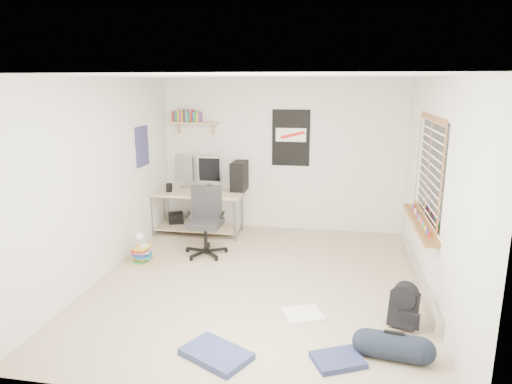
% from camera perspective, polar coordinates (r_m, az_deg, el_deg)
% --- Properties ---
extents(floor, '(4.00, 4.50, 0.01)m').
position_cam_1_polar(floor, '(5.82, 0.31, -11.25)').
color(floor, gray).
rests_on(floor, ground).
extents(ceiling, '(4.00, 4.50, 0.01)m').
position_cam_1_polar(ceiling, '(5.28, 0.35, 14.29)').
color(ceiling, white).
rests_on(ceiling, ground).
extents(back_wall, '(4.00, 0.01, 2.50)m').
position_cam_1_polar(back_wall, '(7.61, 3.23, 4.57)').
color(back_wall, silver).
rests_on(back_wall, ground).
extents(left_wall, '(0.01, 4.50, 2.50)m').
position_cam_1_polar(left_wall, '(6.08, -18.65, 1.58)').
color(left_wall, silver).
rests_on(left_wall, ground).
extents(right_wall, '(0.01, 4.50, 2.50)m').
position_cam_1_polar(right_wall, '(5.45, 21.57, 0.02)').
color(right_wall, silver).
rests_on(right_wall, ground).
extents(desk, '(1.64, 1.18, 0.69)m').
position_cam_1_polar(desk, '(7.55, -7.32, -2.48)').
color(desk, '#D2B592').
rests_on(desk, floor).
extents(monitor_left, '(0.40, 0.27, 0.44)m').
position_cam_1_polar(monitor_left, '(7.76, -8.82, 1.99)').
color(monitor_left, '#9A9B9F').
rests_on(monitor_left, desk).
extents(monitor_right, '(0.39, 0.10, 0.43)m').
position_cam_1_polar(monitor_right, '(7.56, -5.77, 1.78)').
color(monitor_right, '#9B9B9F').
rests_on(monitor_right, desk).
extents(pc_tower, '(0.22, 0.47, 0.49)m').
position_cam_1_polar(pc_tower, '(7.50, -2.09, 1.96)').
color(pc_tower, black).
rests_on(pc_tower, desk).
extents(keyboard, '(0.42, 0.24, 0.02)m').
position_cam_1_polar(keyboard, '(7.62, -8.73, 0.19)').
color(keyboard, black).
rests_on(keyboard, desk).
extents(speaker_left, '(0.08, 0.08, 0.16)m').
position_cam_1_polar(speaker_left, '(7.51, -10.80, 0.46)').
color(speaker_left, black).
rests_on(speaker_left, desk).
extents(speaker_right, '(0.11, 0.11, 0.17)m').
position_cam_1_polar(speaker_right, '(7.22, -5.91, 0.16)').
color(speaker_right, black).
rests_on(speaker_right, desk).
extents(office_chair, '(0.73, 0.73, 0.98)m').
position_cam_1_polar(office_chair, '(6.57, -6.37, -3.76)').
color(office_chair, '#252527').
rests_on(office_chair, floor).
extents(wall_shelf, '(0.80, 0.22, 0.24)m').
position_cam_1_polar(wall_shelf, '(7.74, -7.66, 8.57)').
color(wall_shelf, tan).
rests_on(wall_shelf, back_wall).
extents(poster_back_wall, '(0.62, 0.03, 0.92)m').
position_cam_1_polar(poster_back_wall, '(7.53, 4.38, 6.75)').
color(poster_back_wall, black).
rests_on(poster_back_wall, back_wall).
extents(poster_left_wall, '(0.02, 0.42, 0.60)m').
position_cam_1_polar(poster_left_wall, '(7.09, -14.05, 5.56)').
color(poster_left_wall, navy).
rests_on(poster_left_wall, left_wall).
extents(window, '(0.10, 1.50, 1.26)m').
position_cam_1_polar(window, '(5.69, 20.63, 2.70)').
color(window, brown).
rests_on(window, right_wall).
extents(baseboard_heater, '(0.08, 2.50, 0.18)m').
position_cam_1_polar(baseboard_heater, '(6.08, 19.60, -9.99)').
color(baseboard_heater, '#B7B2A8').
rests_on(baseboard_heater, floor).
extents(backpack, '(0.33, 0.30, 0.36)m').
position_cam_1_polar(backpack, '(5.00, 17.96, -13.75)').
color(backpack, black).
rests_on(backpack, floor).
extents(duffel_bag, '(0.28, 0.28, 0.49)m').
position_cam_1_polar(duffel_bag, '(4.49, 16.79, -17.83)').
color(duffel_bag, black).
rests_on(duffel_bag, floor).
extents(tshirt, '(0.50, 0.46, 0.04)m').
position_cam_1_polar(tshirt, '(5.07, 5.87, -14.97)').
color(tshirt, silver).
rests_on(tshirt, floor).
extents(jeans_a, '(0.72, 0.63, 0.07)m').
position_cam_1_polar(jeans_a, '(4.42, -5.00, -19.54)').
color(jeans_a, navy).
rests_on(jeans_a, floor).
extents(jeans_b, '(0.53, 0.48, 0.05)m').
position_cam_1_polar(jeans_b, '(4.40, 10.19, -19.96)').
color(jeans_b, navy).
rests_on(jeans_b, floor).
extents(book_stack, '(0.51, 0.43, 0.32)m').
position_cam_1_polar(book_stack, '(6.57, -13.94, -7.24)').
color(book_stack, brown).
rests_on(book_stack, floor).
extents(desk_lamp, '(0.15, 0.22, 0.20)m').
position_cam_1_polar(desk_lamp, '(6.47, -13.96, -5.41)').
color(desk_lamp, silver).
rests_on(desk_lamp, book_stack).
extents(subwoofer, '(0.32, 0.32, 0.27)m').
position_cam_1_polar(subwoofer, '(7.90, -9.95, -3.55)').
color(subwoofer, black).
rests_on(subwoofer, floor).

